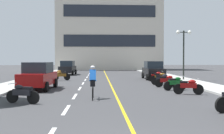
{
  "coord_description": "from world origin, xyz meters",
  "views": [
    {
      "loc": [
        -0.71,
        -5.07,
        2.02
      ],
      "look_at": [
        0.47,
        19.05,
        1.34
      ],
      "focal_mm": 44.4,
      "sensor_mm": 36.0,
      "label": 1
    }
  ],
  "objects_px": {
    "motorcycle_5": "(167,81)",
    "motorcycle_9": "(61,75)",
    "parked_car_near": "(38,76)",
    "motorcycle_7": "(160,77)",
    "parked_car_mid": "(153,70)",
    "motorcycle_6": "(162,79)",
    "motorcycle_4": "(175,83)",
    "motorcycle_2": "(22,93)",
    "motorcycle_8": "(156,76)",
    "cyclist_rider": "(93,81)",
    "street_lamp_mid": "(184,43)",
    "motorcycle_10": "(61,74)",
    "motorcycle_3": "(189,86)",
    "parked_car_far": "(68,68)"
  },
  "relations": [
    {
      "from": "motorcycle_7",
      "to": "motorcycle_9",
      "type": "xyz_separation_m",
      "value": [
        -8.81,
        3.15,
        0.0
      ]
    },
    {
      "from": "motorcycle_7",
      "to": "cyclist_rider",
      "type": "height_order",
      "value": "cyclist_rider"
    },
    {
      "from": "motorcycle_4",
      "to": "motorcycle_5",
      "type": "distance_m",
      "value": 1.79
    },
    {
      "from": "parked_car_near",
      "to": "motorcycle_5",
      "type": "xyz_separation_m",
      "value": [
        8.89,
        0.87,
        -0.44
      ]
    },
    {
      "from": "motorcycle_5",
      "to": "motorcycle_9",
      "type": "relative_size",
      "value": 0.99
    },
    {
      "from": "motorcycle_4",
      "to": "motorcycle_8",
      "type": "relative_size",
      "value": 0.97
    },
    {
      "from": "motorcycle_3",
      "to": "motorcycle_5",
      "type": "height_order",
      "value": "same"
    },
    {
      "from": "motorcycle_6",
      "to": "cyclist_rider",
      "type": "relative_size",
      "value": 0.93
    },
    {
      "from": "parked_car_far",
      "to": "motorcycle_9",
      "type": "bearing_deg",
      "value": -87.31
    },
    {
      "from": "motorcycle_5",
      "to": "motorcycle_7",
      "type": "xyz_separation_m",
      "value": [
        0.38,
        3.85,
        0.0
      ]
    },
    {
      "from": "parked_car_far",
      "to": "motorcycle_10",
      "type": "bearing_deg",
      "value": -90.03
    },
    {
      "from": "parked_car_near",
      "to": "motorcycle_7",
      "type": "distance_m",
      "value": 10.42
    },
    {
      "from": "motorcycle_7",
      "to": "cyclist_rider",
      "type": "xyz_separation_m",
      "value": [
        -5.56,
        -9.24,
        0.41
      ]
    },
    {
      "from": "motorcycle_2",
      "to": "motorcycle_5",
      "type": "relative_size",
      "value": 0.98
    },
    {
      "from": "parked_car_far",
      "to": "motorcycle_8",
      "type": "height_order",
      "value": "parked_car_far"
    },
    {
      "from": "motorcycle_6",
      "to": "motorcycle_7",
      "type": "bearing_deg",
      "value": 81.63
    },
    {
      "from": "motorcycle_9",
      "to": "cyclist_rider",
      "type": "distance_m",
      "value": 12.82
    },
    {
      "from": "motorcycle_2",
      "to": "motorcycle_6",
      "type": "xyz_separation_m",
      "value": [
        8.42,
        8.52,
        0.0
      ]
    },
    {
      "from": "motorcycle_2",
      "to": "motorcycle_10",
      "type": "xyz_separation_m",
      "value": [
        -0.54,
        16.84,
        0.0
      ]
    },
    {
      "from": "parked_car_near",
      "to": "motorcycle_6",
      "type": "xyz_separation_m",
      "value": [
        8.96,
        2.62,
        -0.44
      ]
    },
    {
      "from": "parked_car_mid",
      "to": "motorcycle_4",
      "type": "xyz_separation_m",
      "value": [
        -0.56,
        -10.0,
        -0.44
      ]
    },
    {
      "from": "street_lamp_mid",
      "to": "parked_car_mid",
      "type": "xyz_separation_m",
      "value": [
        -2.46,
        2.03,
        -2.63
      ]
    },
    {
      "from": "motorcycle_3",
      "to": "motorcycle_10",
      "type": "height_order",
      "value": "same"
    },
    {
      "from": "street_lamp_mid",
      "to": "parked_car_near",
      "type": "bearing_deg",
      "value": -149.57
    },
    {
      "from": "motorcycle_2",
      "to": "cyclist_rider",
      "type": "bearing_deg",
      "value": 23.6
    },
    {
      "from": "parked_car_far",
      "to": "motorcycle_4",
      "type": "bearing_deg",
      "value": -63.83
    },
    {
      "from": "parked_car_mid",
      "to": "motorcycle_3",
      "type": "relative_size",
      "value": 2.52
    },
    {
      "from": "motorcycle_5",
      "to": "motorcycle_6",
      "type": "relative_size",
      "value": 1.02
    },
    {
      "from": "parked_car_near",
      "to": "motorcycle_4",
      "type": "xyz_separation_m",
      "value": [
        9.0,
        -0.91,
        -0.44
      ]
    },
    {
      "from": "motorcycle_3",
      "to": "motorcycle_5",
      "type": "bearing_deg",
      "value": 93.85
    },
    {
      "from": "street_lamp_mid",
      "to": "motorcycle_8",
      "type": "height_order",
      "value": "street_lamp_mid"
    },
    {
      "from": "motorcycle_2",
      "to": "motorcycle_7",
      "type": "distance_m",
      "value": 13.75
    },
    {
      "from": "parked_car_near",
      "to": "motorcycle_5",
      "type": "height_order",
      "value": "parked_car_near"
    },
    {
      "from": "cyclist_rider",
      "to": "motorcycle_2",
      "type": "bearing_deg",
      "value": -156.4
    },
    {
      "from": "motorcycle_2",
      "to": "motorcycle_8",
      "type": "xyz_separation_m",
      "value": [
        8.77,
        12.34,
        0.0
      ]
    },
    {
      "from": "motorcycle_3",
      "to": "cyclist_rider",
      "type": "xyz_separation_m",
      "value": [
        -5.44,
        -1.43,
        0.41
      ]
    },
    {
      "from": "motorcycle_4",
      "to": "motorcycle_9",
      "type": "relative_size",
      "value": 0.98
    },
    {
      "from": "motorcycle_3",
      "to": "motorcycle_6",
      "type": "distance_m",
      "value": 5.71
    },
    {
      "from": "parked_car_near",
      "to": "motorcycle_9",
      "type": "distance_m",
      "value": 7.9
    },
    {
      "from": "motorcycle_4",
      "to": "motorcycle_8",
      "type": "height_order",
      "value": "same"
    },
    {
      "from": "street_lamp_mid",
      "to": "parked_car_mid",
      "type": "height_order",
      "value": "street_lamp_mid"
    },
    {
      "from": "street_lamp_mid",
      "to": "motorcycle_8",
      "type": "bearing_deg",
      "value": -167.17
    },
    {
      "from": "motorcycle_3",
      "to": "parked_car_mid",
      "type": "bearing_deg",
      "value": 88.12
    },
    {
      "from": "parked_car_mid",
      "to": "motorcycle_4",
      "type": "height_order",
      "value": "parked_car_mid"
    },
    {
      "from": "cyclist_rider",
      "to": "motorcycle_3",
      "type": "bearing_deg",
      "value": 14.7
    },
    {
      "from": "parked_car_far",
      "to": "motorcycle_3",
      "type": "distance_m",
      "value": 22.41
    },
    {
      "from": "motorcycle_6",
      "to": "motorcycle_8",
      "type": "distance_m",
      "value": 3.84
    },
    {
      "from": "street_lamp_mid",
      "to": "motorcycle_10",
      "type": "bearing_deg",
      "value": 162.09
    },
    {
      "from": "parked_car_mid",
      "to": "motorcycle_6",
      "type": "xyz_separation_m",
      "value": [
        -0.59,
        -6.47,
        -0.44
      ]
    },
    {
      "from": "motorcycle_10",
      "to": "parked_car_near",
      "type": "bearing_deg",
      "value": -90.05
    }
  ]
}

